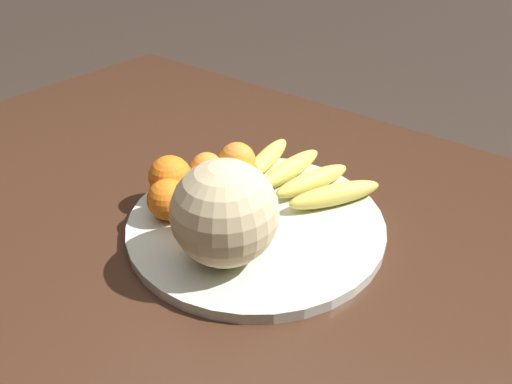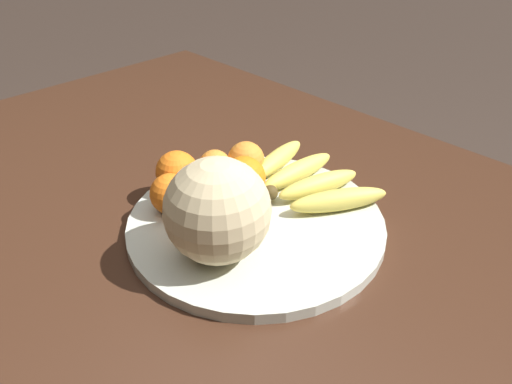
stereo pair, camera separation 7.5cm
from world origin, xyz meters
The scene contains 11 objects.
kitchen_table centered at (0.00, 0.00, 0.64)m, with size 1.50×1.00×0.72m.
fruit_bowl centered at (-0.06, -0.01, 0.73)m, with size 0.40×0.40×0.02m.
melon centered at (-0.08, 0.08, 0.81)m, with size 0.15×0.15×0.15m.
banana_bunch centered at (-0.06, -0.14, 0.76)m, with size 0.25×0.19×0.04m.
orange_front_left centered at (0.05, -0.09, 0.77)m, with size 0.07×0.07×0.07m.
orange_front_right centered at (0.00, -0.04, 0.78)m, with size 0.07×0.07×0.07m.
orange_mid_center centered at (0.05, 0.07, 0.77)m, with size 0.07×0.07×0.07m.
orange_back_left centered at (0.07, -0.04, 0.77)m, with size 0.06×0.06×0.06m.
orange_back_right centered at (0.09, 0.02, 0.77)m, with size 0.07×0.07×0.07m.
orange_top_small centered at (0.03, 0.01, 0.77)m, with size 0.06×0.06×0.06m.
produce_tag centered at (0.00, 0.03, 0.74)m, with size 0.08×0.06×0.00m.
Camera 1 is at (-0.45, 0.48, 1.20)m, focal length 35.00 mm.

